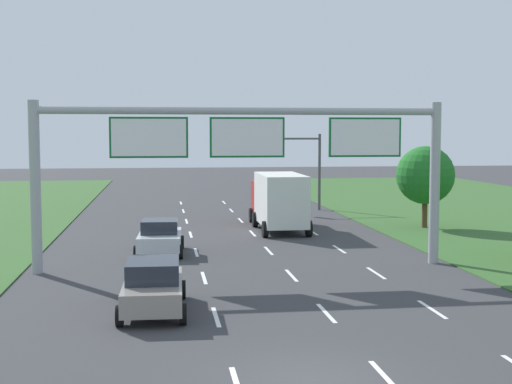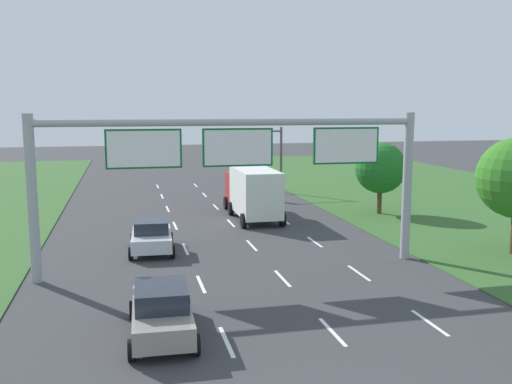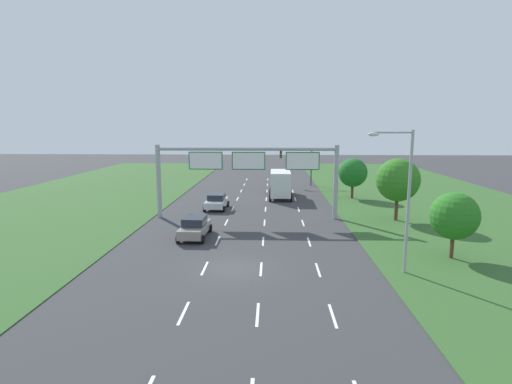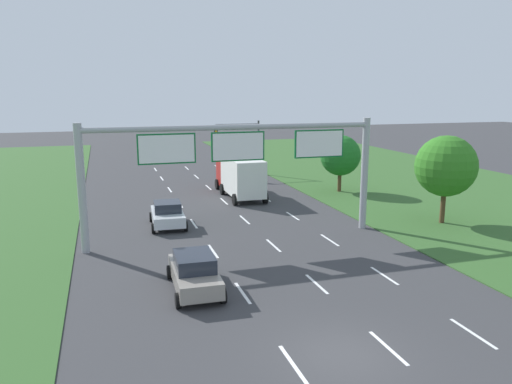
{
  "view_description": "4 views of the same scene",
  "coord_description": "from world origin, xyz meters",
  "px_view_note": "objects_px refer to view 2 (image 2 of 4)",
  "views": [
    {
      "loc": [
        -3.44,
        -15.64,
        5.71
      ],
      "look_at": [
        0.72,
        14.96,
        3.12
      ],
      "focal_mm": 50.0,
      "sensor_mm": 36.0,
      "label": 1
    },
    {
      "loc": [
        -4.68,
        -10.66,
        7.25
      ],
      "look_at": [
        1.42,
        15.58,
        3.22
      ],
      "focal_mm": 40.0,
      "sensor_mm": 36.0,
      "label": 2
    },
    {
      "loc": [
        2.36,
        -23.48,
        8.7
      ],
      "look_at": [
        0.98,
        11.75,
        2.88
      ],
      "focal_mm": 28.0,
      "sensor_mm": 36.0,
      "label": 3
    },
    {
      "loc": [
        -7.19,
        -13.63,
        8.66
      ],
      "look_at": [
        0.94,
        12.74,
        3.01
      ],
      "focal_mm": 35.0,
      "sensor_mm": 36.0,
      "label": 4
    }
  ],
  "objects_px": {
    "sign_gantry": "(237,160)",
    "traffic_light_mast": "(259,148)",
    "car_lead_silver": "(162,310)",
    "car_near_red": "(152,236)",
    "roadside_tree_far": "(380,168)",
    "box_truck": "(252,191)"
  },
  "relations": [
    {
      "from": "roadside_tree_far",
      "to": "car_near_red",
      "type": "bearing_deg",
      "value": -156.53
    },
    {
      "from": "sign_gantry",
      "to": "car_lead_silver",
      "type": "bearing_deg",
      "value": -119.08
    },
    {
      "from": "sign_gantry",
      "to": "traffic_light_mast",
      "type": "bearing_deg",
      "value": 74.21
    },
    {
      "from": "traffic_light_mast",
      "to": "box_truck",
      "type": "bearing_deg",
      "value": -105.66
    },
    {
      "from": "traffic_light_mast",
      "to": "car_lead_silver",
      "type": "bearing_deg",
      "value": -109.23
    },
    {
      "from": "traffic_light_mast",
      "to": "roadside_tree_far",
      "type": "relative_size",
      "value": 1.14
    },
    {
      "from": "roadside_tree_far",
      "to": "box_truck",
      "type": "bearing_deg",
      "value": 175.26
    },
    {
      "from": "car_lead_silver",
      "to": "roadside_tree_far",
      "type": "distance_m",
      "value": 23.89
    },
    {
      "from": "traffic_light_mast",
      "to": "car_near_red",
      "type": "bearing_deg",
      "value": -118.97
    },
    {
      "from": "car_near_red",
      "to": "box_truck",
      "type": "distance_m",
      "value": 10.24
    },
    {
      "from": "car_near_red",
      "to": "traffic_light_mast",
      "type": "relative_size",
      "value": 0.73
    },
    {
      "from": "box_truck",
      "to": "sign_gantry",
      "type": "bearing_deg",
      "value": -105.55
    },
    {
      "from": "car_near_red",
      "to": "sign_gantry",
      "type": "bearing_deg",
      "value": -45.37
    },
    {
      "from": "car_near_red",
      "to": "sign_gantry",
      "type": "distance_m",
      "value": 6.84
    },
    {
      "from": "car_lead_silver",
      "to": "sign_gantry",
      "type": "height_order",
      "value": "sign_gantry"
    },
    {
      "from": "car_near_red",
      "to": "car_lead_silver",
      "type": "xyz_separation_m",
      "value": [
        -0.22,
        -10.95,
        0.04
      ]
    },
    {
      "from": "box_truck",
      "to": "roadside_tree_far",
      "type": "xyz_separation_m",
      "value": [
        8.7,
        -0.72,
        1.4
      ]
    },
    {
      "from": "car_near_red",
      "to": "sign_gantry",
      "type": "relative_size",
      "value": 0.24
    },
    {
      "from": "car_near_red",
      "to": "box_truck",
      "type": "bearing_deg",
      "value": 50.23
    },
    {
      "from": "box_truck",
      "to": "traffic_light_mast",
      "type": "xyz_separation_m",
      "value": [
        2.83,
        10.08,
        2.09
      ]
    },
    {
      "from": "car_lead_silver",
      "to": "sign_gantry",
      "type": "distance_m",
      "value": 8.9
    },
    {
      "from": "sign_gantry",
      "to": "roadside_tree_far",
      "type": "height_order",
      "value": "sign_gantry"
    }
  ]
}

